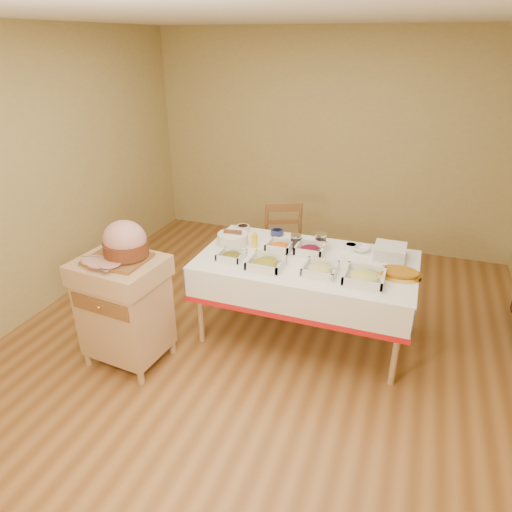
# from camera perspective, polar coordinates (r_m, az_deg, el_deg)

# --- Properties ---
(room_shell) EXTENTS (5.00, 5.00, 5.00)m
(room_shell) POSITION_cam_1_polar(r_m,az_deg,el_deg) (3.49, 0.78, 6.31)
(room_shell) COLOR #945E2D
(room_shell) RESTS_ON ground
(dining_table) EXTENTS (1.82, 1.02, 0.76)m
(dining_table) POSITION_cam_1_polar(r_m,az_deg,el_deg) (3.96, 6.26, -2.49)
(dining_table) COLOR tan
(dining_table) RESTS_ON ground
(butcher_cart) EXTENTS (0.69, 0.60, 0.92)m
(butcher_cart) POSITION_cam_1_polar(r_m,az_deg,el_deg) (3.82, -16.14, -5.94)
(butcher_cart) COLOR tan
(butcher_cart) RESTS_ON ground
(dining_chair) EXTENTS (0.53, 0.52, 0.92)m
(dining_chair) POSITION_cam_1_polar(r_m,az_deg,el_deg) (4.77, 3.55, 0.99)
(dining_chair) COLOR brown
(dining_chair) RESTS_ON ground
(ham_on_board) EXTENTS (0.47, 0.45, 0.31)m
(ham_on_board) POSITION_cam_1_polar(r_m,az_deg,el_deg) (3.58, -16.19, 1.47)
(ham_on_board) COLOR brown
(ham_on_board) RESTS_ON butcher_cart
(serving_dish_a) EXTENTS (0.22, 0.21, 0.09)m
(serving_dish_a) POSITION_cam_1_polar(r_m,az_deg,el_deg) (3.87, -3.09, 0.05)
(serving_dish_a) COLOR silver
(serving_dish_a) RESTS_ON dining_table
(serving_dish_b) EXTENTS (0.28, 0.28, 0.11)m
(serving_dish_b) POSITION_cam_1_polar(r_m,az_deg,el_deg) (3.72, 1.26, -0.89)
(serving_dish_b) COLOR silver
(serving_dish_b) RESTS_ON dining_table
(serving_dish_c) EXTENTS (0.26, 0.26, 0.11)m
(serving_dish_c) POSITION_cam_1_polar(r_m,az_deg,el_deg) (3.66, 8.00, -1.64)
(serving_dish_c) COLOR silver
(serving_dish_c) RESTS_ON dining_table
(serving_dish_d) EXTENTS (0.31, 0.31, 0.12)m
(serving_dish_d) POSITION_cam_1_polar(r_m,az_deg,el_deg) (3.60, 13.38, -2.55)
(serving_dish_d) COLOR silver
(serving_dish_d) RESTS_ON dining_table
(serving_dish_e) EXTENTS (0.23, 0.22, 0.10)m
(serving_dish_e) POSITION_cam_1_polar(r_m,az_deg,el_deg) (4.04, 2.96, 1.26)
(serving_dish_e) COLOR silver
(serving_dish_e) RESTS_ON dining_table
(serving_dish_f) EXTENTS (0.26, 0.24, 0.12)m
(serving_dish_f) POSITION_cam_1_polar(r_m,az_deg,el_deg) (3.98, 6.80, 0.83)
(serving_dish_f) COLOR silver
(serving_dish_f) RESTS_ON dining_table
(small_bowl_left) EXTENTS (0.13, 0.13, 0.06)m
(small_bowl_left) POSITION_cam_1_polar(r_m,az_deg,el_deg) (4.42, -1.65, 3.51)
(small_bowl_left) COLOR silver
(small_bowl_left) RESTS_ON dining_table
(small_bowl_mid) EXTENTS (0.12, 0.12, 0.05)m
(small_bowl_mid) POSITION_cam_1_polar(r_m,az_deg,el_deg) (4.34, 2.65, 3.02)
(small_bowl_mid) COLOR navy
(small_bowl_mid) RESTS_ON dining_table
(small_bowl_right) EXTENTS (0.11, 0.11, 0.06)m
(small_bowl_right) POSITION_cam_1_polar(r_m,az_deg,el_deg) (4.10, 11.79, 1.13)
(small_bowl_right) COLOR silver
(small_bowl_right) RESTS_ON dining_table
(bowl_white_imported) EXTENTS (0.19, 0.19, 0.04)m
(bowl_white_imported) POSITION_cam_1_polar(r_m,az_deg,el_deg) (4.18, 6.34, 1.83)
(bowl_white_imported) COLOR silver
(bowl_white_imported) RESTS_ON dining_table
(bowl_small_imported) EXTENTS (0.16, 0.16, 0.05)m
(bowl_small_imported) POSITION_cam_1_polar(r_m,az_deg,el_deg) (4.11, 13.07, 0.90)
(bowl_small_imported) COLOR silver
(bowl_small_imported) RESTS_ON dining_table
(preserve_jar_left) EXTENTS (0.10, 0.10, 0.12)m
(preserve_jar_left) POSITION_cam_1_polar(r_m,az_deg,el_deg) (4.07, 4.99, 1.78)
(preserve_jar_left) COLOR silver
(preserve_jar_left) RESTS_ON dining_table
(preserve_jar_right) EXTENTS (0.10, 0.10, 0.13)m
(preserve_jar_right) POSITION_cam_1_polar(r_m,az_deg,el_deg) (4.10, 8.07, 1.84)
(preserve_jar_right) COLOR silver
(preserve_jar_right) RESTS_ON dining_table
(mustard_bottle) EXTENTS (0.05, 0.05, 0.16)m
(mustard_bottle) POSITION_cam_1_polar(r_m,az_deg,el_deg) (4.06, -0.18, 2.02)
(mustard_bottle) COLOR yellow
(mustard_bottle) RESTS_ON dining_table
(bread_basket) EXTENTS (0.28, 0.28, 0.12)m
(bread_basket) POSITION_cam_1_polar(r_m,az_deg,el_deg) (4.14, -2.92, 2.21)
(bread_basket) COLOR white
(bread_basket) RESTS_ON dining_table
(plate_stack) EXTENTS (0.26, 0.26, 0.11)m
(plate_stack) POSITION_cam_1_polar(r_m,az_deg,el_deg) (4.04, 16.39, 0.53)
(plate_stack) COLOR silver
(plate_stack) RESTS_ON dining_table
(brass_platter) EXTENTS (0.35, 0.25, 0.05)m
(brass_platter) POSITION_cam_1_polar(r_m,az_deg,el_deg) (3.76, 17.43, -2.09)
(brass_platter) COLOR gold
(brass_platter) RESTS_ON dining_table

